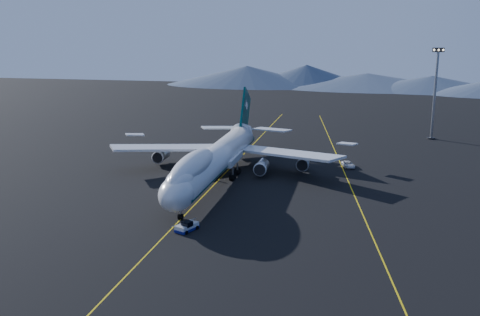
% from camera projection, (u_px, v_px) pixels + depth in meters
% --- Properties ---
extents(ground, '(500.00, 500.00, 0.00)m').
position_uv_depth(ground, '(217.00, 182.00, 126.24)').
color(ground, black).
rests_on(ground, ground).
extents(taxiway_line_main, '(0.25, 220.00, 0.01)m').
position_uv_depth(taxiway_line_main, '(217.00, 182.00, 126.24)').
color(taxiway_line_main, yellow).
rests_on(taxiway_line_main, ground).
extents(taxiway_line_side, '(28.08, 198.09, 0.01)m').
position_uv_depth(taxiway_line_side, '(347.00, 178.00, 129.42)').
color(taxiway_line_side, yellow).
rests_on(taxiway_line_side, ground).
extents(boeing_747, '(59.62, 72.43, 19.37)m').
position_uv_depth(boeing_747, '(217.00, 158.00, 124.94)').
color(boeing_747, silver).
rests_on(boeing_747, ground).
extents(pushback_tug, '(3.77, 4.98, 1.94)m').
position_uv_depth(pushback_tug, '(187.00, 227.00, 95.19)').
color(pushback_tug, silver).
rests_on(pushback_tug, ground).
extents(service_van, '(4.17, 6.09, 1.55)m').
position_uv_depth(service_van, '(348.00, 164.00, 139.84)').
color(service_van, silver).
rests_on(service_van, ground).
extents(floodlight_mast, '(3.67, 2.75, 29.69)m').
position_uv_depth(floodlight_mast, '(435.00, 94.00, 173.73)').
color(floodlight_mast, black).
rests_on(floodlight_mast, ground).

